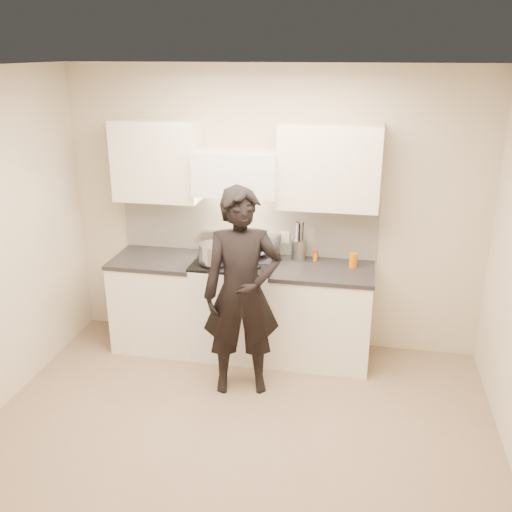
# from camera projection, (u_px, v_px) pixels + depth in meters

# --- Properties ---
(ground_plane) EXTENTS (4.00, 4.00, 0.00)m
(ground_plane) POSITION_uv_depth(u_px,v_px,m) (233.00, 444.00, 4.30)
(ground_plane) COLOR #836B56
(room_shell) EXTENTS (4.04, 3.54, 2.70)m
(room_shell) POSITION_uv_depth(u_px,v_px,m) (234.00, 228.00, 4.11)
(room_shell) COLOR beige
(room_shell) RESTS_ON ground
(stove) EXTENTS (0.76, 0.65, 0.96)m
(stove) POSITION_uv_depth(u_px,v_px,m) (236.00, 306.00, 5.51)
(stove) COLOR white
(stove) RESTS_ON ground
(counter_right) EXTENTS (0.92, 0.67, 0.92)m
(counter_right) POSITION_uv_depth(u_px,v_px,m) (322.00, 314.00, 5.36)
(counter_right) COLOR white
(counter_right) RESTS_ON ground
(counter_left) EXTENTS (0.82, 0.67, 0.92)m
(counter_left) POSITION_uv_depth(u_px,v_px,m) (159.00, 301.00, 5.65)
(counter_left) COLOR white
(counter_left) RESTS_ON ground
(wok) EXTENTS (0.38, 0.47, 0.31)m
(wok) POSITION_uv_depth(u_px,v_px,m) (256.00, 245.00, 5.41)
(wok) COLOR silver
(wok) RESTS_ON stove
(stock_pot) EXTENTS (0.38, 0.31, 0.18)m
(stock_pot) POSITION_uv_depth(u_px,v_px,m) (214.00, 253.00, 5.22)
(stock_pot) COLOR silver
(stock_pot) RESTS_ON stove
(utensil_crock) EXTENTS (0.14, 0.14, 0.37)m
(utensil_crock) POSITION_uv_depth(u_px,v_px,m) (299.00, 248.00, 5.40)
(utensil_crock) COLOR #9D9D9D
(utensil_crock) RESTS_ON counter_right
(spice_jar) EXTENTS (0.05, 0.05, 0.10)m
(spice_jar) POSITION_uv_depth(u_px,v_px,m) (315.00, 255.00, 5.39)
(spice_jar) COLOR orange
(spice_jar) RESTS_ON counter_right
(oil_glass) EXTENTS (0.08, 0.08, 0.14)m
(oil_glass) POSITION_uv_depth(u_px,v_px,m) (353.00, 260.00, 5.22)
(oil_glass) COLOR #BB6009
(oil_glass) RESTS_ON counter_right
(person) EXTENTS (0.74, 0.58, 1.80)m
(person) POSITION_uv_depth(u_px,v_px,m) (242.00, 293.00, 4.73)
(person) COLOR black
(person) RESTS_ON ground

